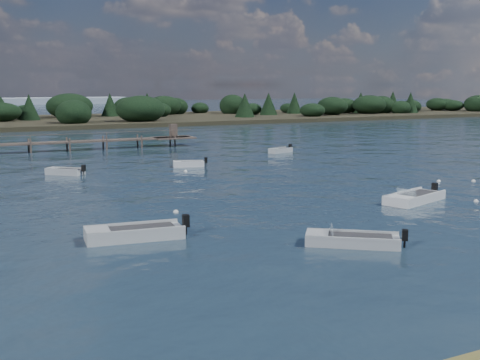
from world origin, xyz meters
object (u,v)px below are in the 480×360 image
tender_far_white (189,165)px  tender_far_grey_b (281,151)px  tender_far_grey (65,173)px  dinghy_mid_white_a (414,199)px  dinghy_near_olive (352,242)px  dinghy_mid_grey (134,235)px

tender_far_white → tender_far_grey_b: bearing=24.8°
tender_far_grey → dinghy_mid_white_a: bearing=-51.3°
dinghy_mid_white_a → tender_far_white: dinghy_mid_white_a is taller
dinghy_mid_white_a → tender_far_white: 23.45m
dinghy_near_olive → tender_far_grey_b: bearing=64.4°
tender_far_white → tender_far_grey: tender_far_grey is taller
dinghy_mid_white_a → tender_far_white: (-6.83, 22.43, -0.01)m
tender_far_grey_b → dinghy_near_olive: bearing=-115.6°
dinghy_mid_white_a → tender_far_grey: dinghy_mid_white_a is taller
dinghy_mid_white_a → dinghy_near_olive: bearing=-146.1°
dinghy_near_olive → tender_far_grey: dinghy_near_olive is taller
dinghy_near_olive → tender_far_white: (3.38, 29.28, 0.00)m
tender_far_white → tender_far_grey_b: (13.63, 6.28, 0.00)m
dinghy_mid_grey → tender_far_grey: bearing=87.4°
dinghy_mid_grey → tender_far_white: dinghy_mid_grey is taller
dinghy_near_olive → tender_far_grey: (-7.86, 29.38, 0.01)m
dinghy_near_olive → tender_far_grey_b: dinghy_near_olive is taller
dinghy_mid_white_a → tender_far_grey_b: bearing=76.7°
tender_far_grey_b → dinghy_mid_grey: bearing=-131.1°
dinghy_mid_grey → dinghy_mid_white_a: bearing=3.2°
dinghy_mid_grey → tender_far_grey: size_ratio=1.66×
dinghy_near_olive → tender_far_grey: bearing=105.0°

